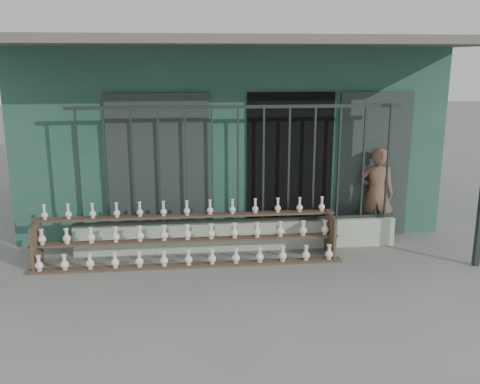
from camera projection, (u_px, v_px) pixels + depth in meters
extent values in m
plane|color=slate|center=(248.00, 282.00, 7.14)|extent=(60.00, 60.00, 0.00)
cube|color=#275345|center=(223.00, 125.00, 10.91)|extent=(7.00, 5.00, 3.20)
cube|color=black|center=(289.00, 167.00, 8.70)|extent=(1.40, 0.12, 2.40)
cube|color=#222E2A|center=(159.00, 170.00, 8.45)|extent=(1.60, 0.08, 2.40)
cube|color=#222E2A|center=(373.00, 165.00, 8.81)|extent=(1.20, 0.08, 2.40)
cube|color=#59544C|center=(238.00, 41.00, 7.54)|extent=(7.40, 2.00, 0.12)
cube|color=#B3C7AB|center=(238.00, 235.00, 8.34)|extent=(5.00, 0.20, 0.45)
cube|color=#283330|center=(79.00, 168.00, 7.83)|extent=(0.03, 0.03, 1.80)
cube|color=#283330|center=(106.00, 168.00, 7.87)|extent=(0.03, 0.03, 1.80)
cube|color=#283330|center=(133.00, 167.00, 7.91)|extent=(0.03, 0.03, 1.80)
cube|color=#283330|center=(159.00, 166.00, 7.95)|extent=(0.03, 0.03, 1.80)
cube|color=#283330|center=(186.00, 166.00, 7.99)|extent=(0.03, 0.03, 1.80)
cube|color=#283330|center=(212.00, 165.00, 8.03)|extent=(0.03, 0.03, 1.80)
cube|color=#283330|center=(238.00, 165.00, 8.07)|extent=(0.03, 0.03, 1.80)
cube|color=#283330|center=(263.00, 164.00, 8.11)|extent=(0.03, 0.03, 1.80)
cube|color=#283330|center=(289.00, 164.00, 8.15)|extent=(0.03, 0.03, 1.80)
cube|color=#283330|center=(314.00, 163.00, 8.20)|extent=(0.03, 0.03, 1.80)
cube|color=#283330|center=(339.00, 163.00, 8.24)|extent=(0.03, 0.03, 1.80)
cube|color=#283330|center=(363.00, 162.00, 8.28)|extent=(0.03, 0.03, 1.80)
cube|color=#283330|center=(388.00, 162.00, 8.32)|extent=(0.03, 0.03, 1.80)
cube|color=#283330|center=(238.00, 107.00, 7.86)|extent=(5.00, 0.04, 0.05)
cube|color=#283330|center=(238.00, 220.00, 8.28)|extent=(5.00, 0.04, 0.05)
cube|color=brown|center=(188.00, 266.00, 7.69)|extent=(4.50, 0.18, 0.03)
cube|color=brown|center=(188.00, 240.00, 7.85)|extent=(4.50, 0.18, 0.03)
cube|color=brown|center=(187.00, 216.00, 8.02)|extent=(4.50, 0.18, 0.03)
cube|color=brown|center=(37.00, 245.00, 7.63)|extent=(0.04, 0.55, 0.64)
cube|color=brown|center=(330.00, 235.00, 8.08)|extent=(0.04, 0.55, 0.64)
imported|color=brown|center=(376.00, 194.00, 8.70)|extent=(0.64, 0.51, 1.54)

